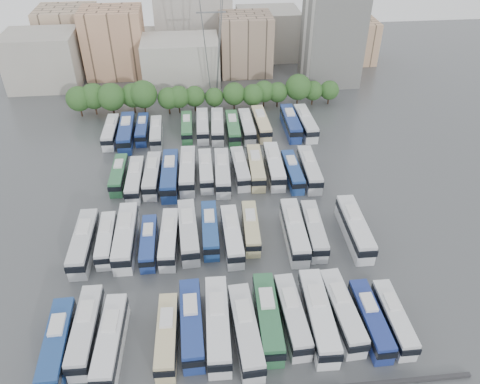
{
  "coord_description": "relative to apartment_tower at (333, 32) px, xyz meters",
  "views": [
    {
      "loc": [
        -2.76,
        -62.53,
        50.87
      ],
      "look_at": [
        3.99,
        3.25,
        3.0
      ],
      "focal_mm": 35.0,
      "sensor_mm": 36.0,
      "label": 1
    }
  ],
  "objects": [
    {
      "name": "bus_r1_s5",
      "position": [
        -39.18,
        -63.13,
        -11.0
      ],
      "size": [
        3.44,
        13.13,
        4.08
      ],
      "rotation": [
        0.0,
        0.0,
        0.05
      ],
      "color": "silver",
      "rests_on": "ground"
    },
    {
      "name": "bus_r0_s8",
      "position": [
        -29.1,
        -81.39,
        -11.01
      ],
      "size": [
        3.14,
        12.98,
        4.05
      ],
      "rotation": [
        0.0,
        0.0,
        -0.03
      ],
      "color": "#2B643E",
      "rests_on": "ground"
    },
    {
      "name": "bus_r0_s0",
      "position": [
        -55.49,
        -82.8,
        -11.08
      ],
      "size": [
        3.06,
        12.56,
        3.92
      ],
      "rotation": [
        0.0,
        0.0,
        0.03
      ],
      "color": "navy",
      "rests_on": "ground"
    },
    {
      "name": "bus_r3_s9",
      "position": [
        -25.77,
        -28.35,
        -11.15
      ],
      "size": [
        2.78,
        12.03,
        3.76
      ],
      "rotation": [
        0.0,
        0.0,
        0.01
      ],
      "color": "silver",
      "rests_on": "ground"
    },
    {
      "name": "bus_r0_s11",
      "position": [
        -19.2,
        -81.35,
        -11.05
      ],
      "size": [
        3.4,
        12.79,
        3.97
      ],
      "rotation": [
        0.0,
        0.0,
        0.05
      ],
      "color": "silver",
      "rests_on": "ground"
    },
    {
      "name": "bus_r2_s9",
      "position": [
        -25.98,
        -45.41,
        -11.09
      ],
      "size": [
        3.13,
        12.51,
        3.9
      ],
      "rotation": [
        0.0,
        0.0,
        -0.03
      ],
      "color": "#CABE8B",
      "rests_on": "ground"
    },
    {
      "name": "bus_r2_s2",
      "position": [
        -48.85,
        -47.17,
        -11.15
      ],
      "size": [
        2.84,
        12.04,
        3.76
      ],
      "rotation": [
        0.0,
        0.0,
        -0.02
      ],
      "color": "silver",
      "rests_on": "ground"
    },
    {
      "name": "city_buildings",
      "position": [
        -41.46,
        13.86,
        -5.13
      ],
      "size": [
        102.0,
        35.0,
        20.0
      ],
      "color": "#9E998E",
      "rests_on": "ground"
    },
    {
      "name": "bus_r0_s7",
      "position": [
        -32.22,
        -83.19,
        -10.99
      ],
      "size": [
        3.51,
        13.2,
        4.1
      ],
      "rotation": [
        0.0,
        0.0,
        0.05
      ],
      "color": "silver",
      "rests_on": "ground"
    },
    {
      "name": "bus_r0_s1",
      "position": [
        -52.34,
        -81.02,
        -11.06
      ],
      "size": [
        3.01,
        12.67,
        3.96
      ],
      "rotation": [
        0.0,
        0.0,
        -0.02
      ],
      "color": "silver",
      "rests_on": "ground"
    },
    {
      "name": "bus_r2_s4",
      "position": [
        -42.41,
        -46.6,
        -10.92
      ],
      "size": [
        3.27,
        13.54,
        4.23
      ],
      "rotation": [
        0.0,
        0.0,
        -0.02
      ],
      "color": "navy",
      "rests_on": "ground"
    },
    {
      "name": "bus_r1_s7",
      "position": [
        -32.32,
        -64.76,
        -11.12
      ],
      "size": [
        2.93,
        12.28,
        3.84
      ],
      "rotation": [
        0.0,
        0.0,
        0.02
      ],
      "color": "silver",
      "rests_on": "ground"
    },
    {
      "name": "bus_r1_s13",
      "position": [
        -12.5,
        -65.16,
        -10.92
      ],
      "size": [
        3.17,
        13.57,
        4.24
      ],
      "rotation": [
        0.0,
        0.0,
        -0.02
      ],
      "color": "silver",
      "rests_on": "ground"
    },
    {
      "name": "bus_r2_s6",
      "position": [
        -35.64,
        -45.3,
        -11.21
      ],
      "size": [
        2.57,
        11.63,
        3.65
      ],
      "rotation": [
        0.0,
        0.0,
        -0.0
      ],
      "color": "silver",
      "rests_on": "ground"
    },
    {
      "name": "bus_r3_s13",
      "position": [
        -12.54,
        -28.45,
        -11.0
      ],
      "size": [
        3.18,
        13.08,
        4.08
      ],
      "rotation": [
        0.0,
        0.0,
        0.03
      ],
      "color": "silver",
      "rests_on": "ground"
    },
    {
      "name": "tree_line",
      "position": [
        -37.56,
        -15.9,
        -8.63
      ],
      "size": [
        65.52,
        7.74,
        8.32
      ],
      "color": "black",
      "rests_on": "ground"
    },
    {
      "name": "electricity_pylon",
      "position": [
        -32.0,
        -8.0,
        5.66
      ],
      "size": [
        9.0,
        6.91,
        33.83
      ],
      "color": "slate",
      "rests_on": "ground"
    },
    {
      "name": "bus_r3_s5",
      "position": [
        -39.07,
        -27.21,
        -11.32
      ],
      "size": [
        2.44,
        10.92,
        3.42
      ],
      "rotation": [
        0.0,
        0.0,
        -0.01
      ],
      "color": "#30713F",
      "rests_on": "ground"
    },
    {
      "name": "bus_r0_s2",
      "position": [
        -49.03,
        -82.94,
        -11.05
      ],
      "size": [
        3.33,
        12.74,
        3.96
      ],
      "rotation": [
        0.0,
        0.0,
        -0.05
      ],
      "color": "silver",
      "rests_on": "ground"
    },
    {
      "name": "bus_r2_s8",
      "position": [
        -29.02,
        -45.27,
        -11.19
      ],
      "size": [
        2.97,
        11.82,
        3.68
      ],
      "rotation": [
        0.0,
        0.0,
        0.03
      ],
      "color": "silver",
      "rests_on": "ground"
    },
    {
      "name": "bus_r1_s1",
      "position": [
        -52.07,
        -63.44,
        -11.31
      ],
      "size": [
        2.6,
        11.04,
        3.45
      ],
      "rotation": [
        0.0,
        0.0,
        0.02
      ],
      "color": "white",
      "rests_on": "ground"
    },
    {
      "name": "bus_r3_s8",
      "position": [
        -28.95,
        -28.98,
        -11.13
      ],
      "size": [
        2.8,
        12.16,
        3.8
      ],
      "rotation": [
        0.0,
        0.0,
        -0.01
      ],
      "color": "#30713E",
      "rests_on": "ground"
    },
    {
      "name": "bus_r2_s3",
      "position": [
        -45.72,
        -46.06,
        -11.11
      ],
      "size": [
        3.22,
        12.36,
        3.85
      ],
      "rotation": [
        0.0,
        0.0,
        -0.04
      ],
      "color": "silver",
      "rests_on": "ground"
    },
    {
      "name": "bus_r3_s3",
      "position": [
        -45.74,
        -29.12,
        -11.28
      ],
      "size": [
        2.64,
        11.24,
        3.51
      ],
      "rotation": [
        0.0,
        0.0,
        0.02
      ],
      "color": "silver",
      "rests_on": "ground"
    },
    {
      "name": "bus_r1_s2",
      "position": [
        -48.97,
        -63.54,
        -10.91
      ],
      "size": [
        3.06,
        13.57,
        4.25
      ],
      "rotation": [
        0.0,
        0.0,
        -0.01
      ],
      "color": "silver",
      "rests_on": "ground"
    },
    {
      "name": "bus_r3_s6",
      "position": [
        -35.56,
        -27.08,
        -11.16
      ],
      "size": [
        2.87,
        12.01,
        3.75
      ],
      "rotation": [
        0.0,
        0.0,
        -0.02
      ],
      "color": "silver",
      "rests_on": "ground"
    },
    {
      "name": "bus_r1_s4",
      "position": [
        -42.22,
        -64.41,
        -11.16
      ],
      "size": [
        3.17,
        12.03,
        3.74
      ],
      "rotation": [
        0.0,
        0.0,
        -0.05
      ],
      "color": "silver",
      "rests_on": "ground"
    },
    {
      "name": "bus_r0_s10",
      "position": [
        -22.54,
        -81.91,
        -10.89
      ],
      "size": [
        3.33,
        13.75,
        4.29
      ],
      "rotation": [
        0.0,
        0.0,
        -0.03
      ],
      "color": "white",
      "rests_on": "ground"
    },
    {
      "name": "bus_r1_s8",
      "position": [
        -29.08,
        -62.95,
        -11.29
      ],
      "size": [
        2.88,
        11.16,
        3.47
      ],
      "rotation": [
        0.0,
        0.0,
        -0.04
      ],
      "color": "#C7BC89",
      "rests_on": "ground"
    },
    {
      "name": "bus_r2_s11",
      "position": [
        -19.17,
        -47.33,
        -11.24
      ],
      "size": [
        2.63,
        11.49,
        3.6
      ],
      "rotation": [
        0.0,
        0.0,
        0.01
      ],
      "color": "navy",
      "rests_on": "ground"
    },
    {
      "name": "bus_r1_s10",
      "position": [
        -22.31,
        -64.89,
        -10.96
      ],
      "size": [
        3.26,
        13.32,
        4.16
      ],
      "rotation": [
        0.0,
        0.0,
        -0.03
      ],
      "color": "silver",
      "rests_on": "ground"
    },
    {
      "name": "bus_r1_s11",
      "position": [
        -19.11,
        -64.71,
        -11.13
      ],
      "size": [
        3.23,
        12.24,
        3.81
      ],
      "rotation": [
        0.0,
        0.0,
        -0.05
      ],
      "color": "silver",
      "rests_on": "ground"
    },
    {
      "name": "bus_r3_s10",
      "position": [
        -22.45,
        -27.62,
        -11.06
      ],
      "size": [
        3.16,
        12.66,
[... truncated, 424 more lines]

